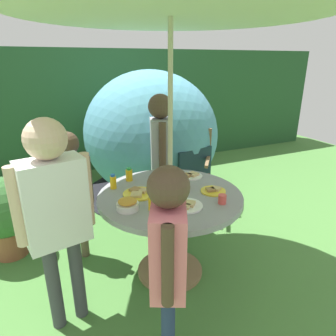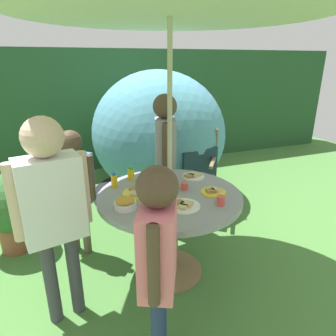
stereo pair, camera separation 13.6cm
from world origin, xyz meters
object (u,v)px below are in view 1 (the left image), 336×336
(child_in_grey_shirt, at_px, (160,145))
(juice_bottle_front_edge, at_px, (113,182))
(juice_bottle_center_front, at_px, (159,195))
(wooden_chair, at_px, (188,167))
(child_in_pink_shirt, at_px, (168,248))
(child_in_white_shirt, at_px, (55,202))
(plate_far_left, at_px, (139,193))
(dome_tent, at_px, (151,135))
(plate_near_right, at_px, (160,182))
(snack_bowl, at_px, (128,205))
(juice_bottle_center_back, at_px, (151,203))
(potted_plant, at_px, (4,211))
(child_in_blue_shirt, at_px, (71,180))
(plate_far_right, at_px, (213,190))
(plate_mid_left, at_px, (186,205))
(juice_bottle_near_left, at_px, (129,175))
(cup_near, at_px, (222,199))
(cup_far, at_px, (184,186))
(plate_mid_right, at_px, (191,176))
(garden_table, at_px, (170,213))

(child_in_grey_shirt, xyz_separation_m, juice_bottle_front_edge, (-0.63, -0.50, -0.11))
(child_in_grey_shirt, height_order, juice_bottle_center_front, child_in_grey_shirt)
(wooden_chair, bearing_deg, child_in_pink_shirt, -85.80)
(child_in_white_shirt, bearing_deg, plate_far_left, 11.34)
(dome_tent, height_order, plate_near_right, dome_tent)
(snack_bowl, xyz_separation_m, juice_bottle_front_edge, (0.00, 0.40, 0.02))
(child_in_grey_shirt, xyz_separation_m, juice_bottle_center_back, (-0.49, -0.98, -0.12))
(potted_plant, xyz_separation_m, plate_far_left, (1.03, -0.76, 0.30))
(child_in_blue_shirt, height_order, plate_far_right, child_in_blue_shirt)
(plate_near_right, bearing_deg, dome_tent, 71.94)
(wooden_chair, xyz_separation_m, plate_mid_left, (-0.65, -1.17, 0.18))
(child_in_pink_shirt, bearing_deg, potted_plant, 55.31)
(juice_bottle_near_left, height_order, cup_near, juice_bottle_near_left)
(plate_far_left, bearing_deg, juice_bottle_center_back, -90.51)
(wooden_chair, xyz_separation_m, snack_bowl, (-1.05, -1.04, 0.21))
(child_in_blue_shirt, relative_size, snack_bowl, 7.48)
(plate_far_right, bearing_deg, potted_plant, 148.96)
(child_in_blue_shirt, bearing_deg, cup_far, 7.05)
(child_in_blue_shirt, distance_m, juice_bottle_center_back, 0.89)
(child_in_grey_shirt, bearing_deg, wooden_chair, 126.62)
(plate_far_left, relative_size, cup_near, 3.68)
(wooden_chair, bearing_deg, cup_far, -84.71)
(child_in_white_shirt, distance_m, plate_mid_left, 0.89)
(plate_far_left, height_order, cup_far, cup_far)
(child_in_white_shirt, height_order, plate_mid_right, child_in_white_shirt)
(child_in_white_shirt, xyz_separation_m, juice_bottle_center_back, (0.62, -0.02, -0.12))
(garden_table, xyz_separation_m, juice_bottle_front_edge, (-0.38, 0.29, 0.23))
(child_in_grey_shirt, relative_size, juice_bottle_near_left, 12.17)
(potted_plant, height_order, plate_far_right, plate_far_right)
(plate_mid_right, relative_size, juice_bottle_front_edge, 1.63)
(plate_far_right, bearing_deg, child_in_pink_shirt, -137.36)
(juice_bottle_near_left, xyz_separation_m, cup_far, (0.35, -0.36, -0.03))
(dome_tent, relative_size, plate_far_right, 10.98)
(garden_table, height_order, cup_far, cup_far)
(snack_bowl, height_order, juice_bottle_near_left, juice_bottle_near_left)
(child_in_pink_shirt, xyz_separation_m, juice_bottle_center_back, (0.12, 0.54, -0.01))
(juice_bottle_front_edge, bearing_deg, plate_near_right, -8.23)
(cup_near, bearing_deg, juice_bottle_center_back, 166.59)
(child_in_blue_shirt, height_order, juice_bottle_front_edge, child_in_blue_shirt)
(juice_bottle_near_left, relative_size, juice_bottle_center_back, 1.02)
(child_in_pink_shirt, distance_m, juice_bottle_front_edge, 1.02)
(dome_tent, bearing_deg, plate_near_right, -120.96)
(juice_bottle_center_back, xyz_separation_m, cup_near, (0.51, -0.12, -0.02))
(garden_table, relative_size, plate_far_left, 4.47)
(garden_table, distance_m, potted_plant, 1.52)
(cup_far, bearing_deg, juice_bottle_center_back, -148.69)
(child_in_blue_shirt, xyz_separation_m, plate_mid_right, (1.01, -0.32, -0.00))
(plate_far_right, xyz_separation_m, juice_bottle_center_front, (-0.46, 0.02, 0.04))
(juice_bottle_near_left, bearing_deg, snack_bowl, -108.53)
(child_in_pink_shirt, distance_m, juice_bottle_center_front, 0.68)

